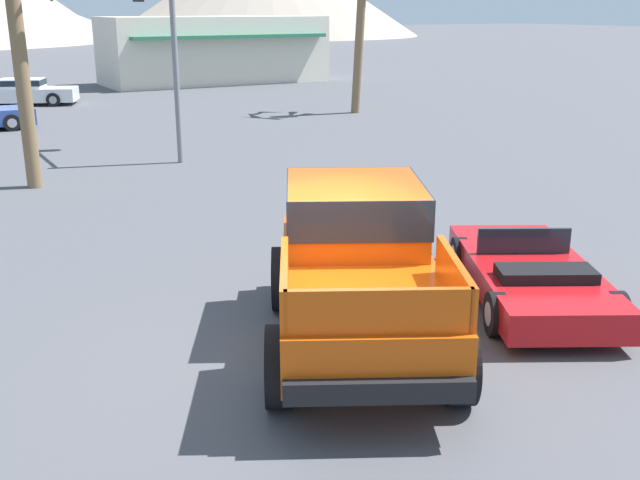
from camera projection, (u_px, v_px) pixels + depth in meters
ground_plane at (326, 355)px, 9.70m from camera, size 320.00×320.00×0.00m
orange_pickup_truck at (357, 258)px, 9.87m from camera, size 3.98×5.19×2.03m
red_convertible_car at (530, 276)px, 11.39m from camera, size 3.50×4.41×1.01m
parked_car_white at (24, 92)px, 34.52m from camera, size 4.87×3.34×1.19m
traffic_light_main at (158, 20)px, 21.69m from camera, size 0.38×3.51×5.68m
palm_tree_short at (12, 2)px, 17.45m from camera, size 2.95×2.82×5.80m
storefront_building at (214, 50)px, 44.55m from camera, size 12.95×5.78×3.83m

